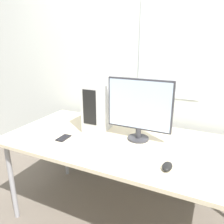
{
  "coord_description": "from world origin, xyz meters",
  "views": [
    {
      "loc": [
        0.56,
        -0.97,
        1.48
      ],
      "look_at": [
        -0.12,
        0.45,
        0.97
      ],
      "focal_mm": 35.0,
      "sensor_mm": 36.0,
      "label": 1
    }
  ],
  "objects_px": {
    "monitor_main": "(139,107)",
    "keyboard": "(122,156)",
    "pc_tower": "(102,101)",
    "cell_phone": "(64,138)",
    "mouse": "(167,166)"
  },
  "relations": [
    {
      "from": "monitor_main",
      "to": "keyboard",
      "type": "relative_size",
      "value": 1.02
    },
    {
      "from": "pc_tower",
      "to": "monitor_main",
      "type": "height_order",
      "value": "monitor_main"
    },
    {
      "from": "cell_phone",
      "to": "monitor_main",
      "type": "bearing_deg",
      "value": 21.77
    },
    {
      "from": "keyboard",
      "to": "cell_phone",
      "type": "xyz_separation_m",
      "value": [
        -0.53,
        0.07,
        -0.01
      ]
    },
    {
      "from": "monitor_main",
      "to": "cell_phone",
      "type": "relative_size",
      "value": 3.87
    },
    {
      "from": "monitor_main",
      "to": "mouse",
      "type": "distance_m",
      "value": 0.5
    },
    {
      "from": "monitor_main",
      "to": "keyboard",
      "type": "xyz_separation_m",
      "value": [
        -0.01,
        -0.31,
        -0.25
      ]
    },
    {
      "from": "keyboard",
      "to": "mouse",
      "type": "xyz_separation_m",
      "value": [
        0.3,
        -0.01,
        0.01
      ]
    },
    {
      "from": "pc_tower",
      "to": "monitor_main",
      "type": "distance_m",
      "value": 0.4
    },
    {
      "from": "keyboard",
      "to": "cell_phone",
      "type": "height_order",
      "value": "keyboard"
    },
    {
      "from": "mouse",
      "to": "cell_phone",
      "type": "distance_m",
      "value": 0.83
    },
    {
      "from": "pc_tower",
      "to": "mouse",
      "type": "bearing_deg",
      "value": -34.01
    },
    {
      "from": "mouse",
      "to": "monitor_main",
      "type": "bearing_deg",
      "value": 132.36
    },
    {
      "from": "pc_tower",
      "to": "monitor_main",
      "type": "relative_size",
      "value": 0.94
    },
    {
      "from": "pc_tower",
      "to": "cell_phone",
      "type": "distance_m",
      "value": 0.46
    }
  ]
}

